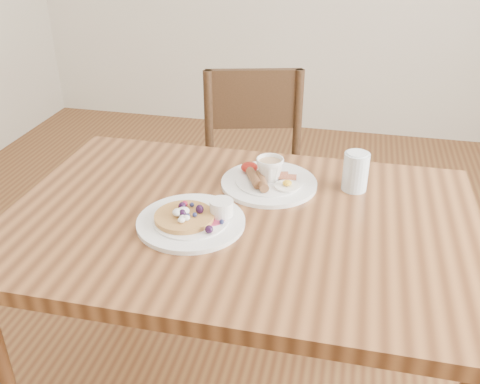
# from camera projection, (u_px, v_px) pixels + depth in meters

# --- Properties ---
(dining_table) EXTENTS (1.20, 0.80, 0.75)m
(dining_table) POSITION_uv_depth(u_px,v_px,m) (240.00, 248.00, 1.41)
(dining_table) COLOR brown
(dining_table) RESTS_ON ground
(chair_far) EXTENTS (0.51, 0.51, 0.88)m
(chair_far) POSITION_uv_depth(u_px,v_px,m) (255.00, 174.00, 2.13)
(chair_far) COLOR #3D2516
(chair_far) RESTS_ON ground
(pancake_plate) EXTENTS (0.27, 0.27, 0.06)m
(pancake_plate) POSITION_uv_depth(u_px,v_px,m) (193.00, 219.00, 1.32)
(pancake_plate) COLOR white
(pancake_plate) RESTS_ON dining_table
(breakfast_plate) EXTENTS (0.27, 0.27, 0.04)m
(breakfast_plate) POSITION_uv_depth(u_px,v_px,m) (267.00, 182.00, 1.50)
(breakfast_plate) COLOR white
(breakfast_plate) RESTS_ON dining_table
(teacup_saucer) EXTENTS (0.14, 0.14, 0.08)m
(teacup_saucer) POSITION_uv_depth(u_px,v_px,m) (270.00, 173.00, 1.50)
(teacup_saucer) COLOR white
(teacup_saucer) RESTS_ON dining_table
(water_glass) EXTENTS (0.07, 0.07, 0.11)m
(water_glass) POSITION_uv_depth(u_px,v_px,m) (356.00, 172.00, 1.46)
(water_glass) COLOR silver
(water_glass) RESTS_ON dining_table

